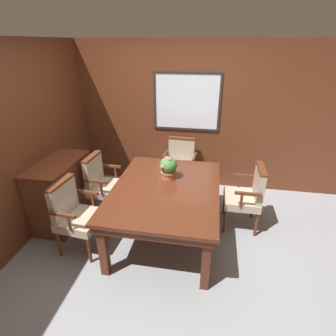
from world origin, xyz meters
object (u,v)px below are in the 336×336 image
at_px(chair_head_far, 180,162).
at_px(chair_left_near, 75,213).
at_px(sideboard_cabinet, 62,192).
at_px(dining_table, 166,194).
at_px(chair_left_far, 103,182).
at_px(potted_plant, 168,167).
at_px(chair_right_far, 248,194).

relative_size(chair_head_far, chair_left_near, 1.00).
bearing_deg(sideboard_cabinet, dining_table, -3.53).
bearing_deg(chair_left_far, dining_table, -107.32).
distance_m(chair_head_far, potted_plant, 1.08).
xyz_separation_m(chair_left_near, potted_plant, (1.04, 0.67, 0.38)).
relative_size(chair_head_far, chair_left_far, 1.00).
height_order(chair_left_far, potted_plant, potted_plant).
bearing_deg(chair_left_far, chair_right_far, -86.57).
relative_size(chair_right_far, sideboard_cabinet, 0.95).
xyz_separation_m(chair_left_far, sideboard_cabinet, (-0.50, -0.28, -0.05)).
bearing_deg(potted_plant, chair_left_far, 173.64).
bearing_deg(dining_table, sideboard_cabinet, 176.47).
bearing_deg(chair_head_far, chair_right_far, -35.71).
height_order(dining_table, chair_right_far, chair_right_far).
distance_m(chair_right_far, chair_head_far, 1.36).
height_order(chair_left_far, sideboard_cabinet, chair_left_far).
distance_m(dining_table, potted_plant, 0.36).
relative_size(chair_left_far, sideboard_cabinet, 0.95).
height_order(chair_right_far, sideboard_cabinet, chair_right_far).
relative_size(dining_table, chair_left_near, 1.88).
relative_size(chair_left_far, potted_plant, 2.96).
relative_size(dining_table, chair_left_far, 1.88).
xyz_separation_m(chair_right_far, chair_head_far, (-1.05, 0.87, 0.00)).
height_order(chair_head_far, sideboard_cabinet, chair_head_far).
bearing_deg(dining_table, chair_left_near, -158.75).
bearing_deg(chair_left_far, potted_plant, -93.65).
bearing_deg(chair_right_far, chair_left_far, -89.10).
height_order(chair_head_far, potted_plant, potted_plant).
bearing_deg(chair_left_far, chair_left_near, -179.63).
bearing_deg(potted_plant, chair_left_near, -147.22).
distance_m(chair_right_far, potted_plant, 1.15).
bearing_deg(sideboard_cabinet, chair_right_far, 6.72).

